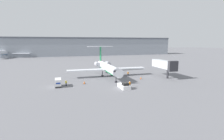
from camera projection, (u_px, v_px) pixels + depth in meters
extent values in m
plane|color=slate|center=(124.00, 88.00, 46.38)|extent=(600.00, 600.00, 0.00)
cube|color=#8C939E|center=(77.00, 47.00, 158.55)|extent=(180.00, 16.00, 15.21)
cube|color=#4C515B|center=(77.00, 38.00, 157.26)|extent=(180.00, 16.80, 1.20)
cylinder|color=silver|center=(108.00, 68.00, 61.22)|extent=(2.86, 20.15, 2.69)
cone|color=silver|center=(118.00, 73.00, 50.67)|extent=(2.71, 2.18, 2.69)
cube|color=black|center=(117.00, 71.00, 51.41)|extent=(2.30, 0.72, 0.44)
cone|color=silver|center=(101.00, 64.00, 72.16)|extent=(2.45, 2.98, 2.42)
cube|color=#19723F|center=(108.00, 70.00, 61.36)|extent=(2.57, 18.13, 0.20)
cube|color=silver|center=(128.00, 68.00, 64.43)|extent=(12.76, 2.78, 0.36)
cube|color=silver|center=(86.00, 70.00, 60.11)|extent=(12.76, 2.78, 0.36)
cylinder|color=#ADADB7|center=(108.00, 64.00, 69.78)|extent=(1.83, 3.48, 1.80)
cylinder|color=#ADADB7|center=(97.00, 64.00, 68.57)|extent=(1.83, 3.48, 1.80)
cube|color=#19723F|center=(100.00, 54.00, 72.05)|extent=(0.26, 2.20, 5.80)
cube|color=silver|center=(100.00, 47.00, 71.59)|extent=(10.46, 1.88, 0.20)
cylinder|color=black|center=(116.00, 79.00, 53.00)|extent=(0.24, 0.24, 1.88)
cylinder|color=black|center=(116.00, 82.00, 53.12)|extent=(0.80, 0.80, 0.40)
cylinder|color=black|center=(102.00, 74.00, 62.62)|extent=(0.24, 0.24, 1.88)
cylinder|color=black|center=(102.00, 76.00, 62.73)|extent=(0.80, 0.80, 0.40)
cylinder|color=black|center=(112.00, 73.00, 63.59)|extent=(0.24, 0.24, 1.88)
cylinder|color=black|center=(112.00, 75.00, 63.71)|extent=(0.80, 0.80, 0.40)
cube|color=silver|center=(124.00, 86.00, 46.56)|extent=(2.15, 4.71, 1.03)
cube|color=black|center=(125.00, 84.00, 45.45)|extent=(1.51, 1.70, 0.70)
cube|color=black|center=(121.00, 85.00, 48.72)|extent=(1.94, 0.30, 0.62)
cube|color=#232326|center=(58.00, 86.00, 48.24)|extent=(1.61, 3.74, 0.45)
cube|color=silver|center=(58.00, 82.00, 48.06)|extent=(1.61, 3.74, 1.75)
cube|color=navy|center=(58.00, 83.00, 46.28)|extent=(1.13, 0.04, 0.36)
cube|color=#232838|center=(130.00, 86.00, 46.91)|extent=(0.32, 0.20, 0.89)
cube|color=orange|center=(130.00, 83.00, 46.79)|extent=(0.40, 0.24, 0.70)
sphere|color=tan|center=(130.00, 82.00, 46.71)|extent=(0.26, 0.26, 0.26)
cube|color=#232838|center=(128.00, 75.00, 63.36)|extent=(0.32, 0.20, 0.80)
cube|color=orange|center=(128.00, 73.00, 63.24)|extent=(0.40, 0.24, 0.63)
sphere|color=tan|center=(128.00, 72.00, 63.18)|extent=(0.23, 0.23, 0.23)
cube|color=#232838|center=(66.00, 84.00, 49.05)|extent=(0.32, 0.20, 0.78)
cube|color=yellow|center=(66.00, 82.00, 48.94)|extent=(0.40, 0.24, 0.62)
sphere|color=tan|center=(66.00, 81.00, 48.87)|extent=(0.23, 0.23, 0.23)
cube|color=black|center=(84.00, 84.00, 51.44)|extent=(0.70, 0.70, 0.04)
cone|color=orange|center=(84.00, 82.00, 51.37)|extent=(0.50, 0.50, 0.78)
cube|color=black|center=(141.00, 79.00, 57.94)|extent=(0.61, 0.61, 0.04)
cone|color=orange|center=(141.00, 78.00, 57.88)|extent=(0.43, 0.43, 0.78)
cylinder|color=silver|center=(6.00, 52.00, 136.86)|extent=(9.21, 23.67, 3.88)
cone|color=silver|center=(14.00, 52.00, 150.50)|extent=(4.39, 4.96, 3.49)
cube|color=#0C5999|center=(6.00, 54.00, 137.06)|extent=(8.29, 21.30, 0.20)
cube|color=silver|center=(20.00, 53.00, 138.75)|extent=(16.31, 6.83, 0.36)
cylinder|color=#ADADB7|center=(16.00, 51.00, 146.65)|extent=(2.64, 3.38, 2.00)
cylinder|color=#ADADB7|center=(9.00, 51.00, 146.31)|extent=(2.64, 3.38, 2.00)
cube|color=#0C5999|center=(14.00, 46.00, 150.64)|extent=(0.74, 2.20, 5.00)
cube|color=silver|center=(14.00, 43.00, 150.25)|extent=(9.17, 3.84, 0.20)
cylinder|color=black|center=(4.00, 56.00, 138.94)|extent=(0.24, 0.24, 2.20)
cylinder|color=black|center=(4.00, 57.00, 139.08)|extent=(0.80, 0.80, 0.40)
cylinder|color=black|center=(11.00, 56.00, 139.24)|extent=(0.24, 0.24, 2.20)
cylinder|color=black|center=(11.00, 57.00, 139.38)|extent=(0.80, 0.80, 0.40)
cylinder|color=#2D2D33|center=(168.00, 74.00, 59.03)|extent=(0.70, 0.70, 3.20)
cube|color=#B2B7BC|center=(163.00, 64.00, 61.51)|extent=(2.60, 10.35, 2.60)
cube|color=#2D2D33|center=(173.00, 66.00, 56.05)|extent=(3.20, 1.20, 3.38)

